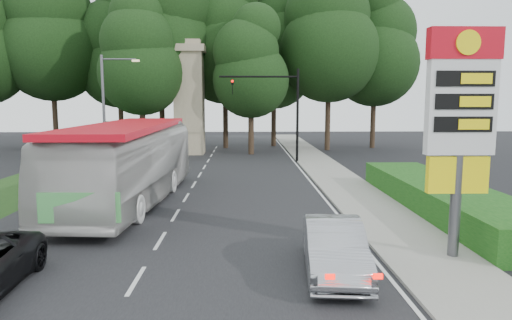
{
  "coord_description": "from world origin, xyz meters",
  "views": [
    {
      "loc": [
        2.89,
        -11.18,
        4.77
      ],
      "look_at": [
        3.4,
        8.6,
        2.2
      ],
      "focal_mm": 32.0,
      "sensor_mm": 36.0,
      "label": 1
    }
  ],
  "objects_px": {
    "gas_station_pylon": "(461,112)",
    "monument": "(189,97)",
    "sedan_silver": "(334,248)",
    "streetlight_signs": "(107,106)",
    "traffic_signal_mast": "(281,102)",
    "transit_bus": "(129,164)"
  },
  "relations": [
    {
      "from": "gas_station_pylon",
      "to": "monument",
      "type": "height_order",
      "value": "monument"
    },
    {
      "from": "monument",
      "to": "sedan_silver",
      "type": "bearing_deg",
      "value": -75.76
    },
    {
      "from": "gas_station_pylon",
      "to": "sedan_silver",
      "type": "bearing_deg",
      "value": -164.88
    },
    {
      "from": "gas_station_pylon",
      "to": "streetlight_signs",
      "type": "bearing_deg",
      "value": 128.96
    },
    {
      "from": "sedan_silver",
      "to": "streetlight_signs",
      "type": "bearing_deg",
      "value": 125.2
    },
    {
      "from": "gas_station_pylon",
      "to": "streetlight_signs",
      "type": "xyz_separation_m",
      "value": [
        -16.19,
        20.01,
        -0.01
      ]
    },
    {
      "from": "traffic_signal_mast",
      "to": "streetlight_signs",
      "type": "distance_m",
      "value": 12.83
    },
    {
      "from": "transit_bus",
      "to": "sedan_silver",
      "type": "xyz_separation_m",
      "value": [
        7.82,
        -8.95,
        -1.12
      ]
    },
    {
      "from": "sedan_silver",
      "to": "traffic_signal_mast",
      "type": "bearing_deg",
      "value": 94.01
    },
    {
      "from": "traffic_signal_mast",
      "to": "sedan_silver",
      "type": "height_order",
      "value": "traffic_signal_mast"
    },
    {
      "from": "monument",
      "to": "gas_station_pylon",
      "type": "bearing_deg",
      "value": -68.2
    },
    {
      "from": "traffic_signal_mast",
      "to": "sedan_silver",
      "type": "distance_m",
      "value": 23.37
    },
    {
      "from": "traffic_signal_mast",
      "to": "streetlight_signs",
      "type": "xyz_separation_m",
      "value": [
        -12.67,
        -1.99,
        -0.23
      ]
    },
    {
      "from": "streetlight_signs",
      "to": "sedan_silver",
      "type": "height_order",
      "value": "streetlight_signs"
    },
    {
      "from": "streetlight_signs",
      "to": "monument",
      "type": "distance_m",
      "value": 9.44
    },
    {
      "from": "gas_station_pylon",
      "to": "monument",
      "type": "xyz_separation_m",
      "value": [
        -11.2,
        28.01,
        0.66
      ]
    },
    {
      "from": "sedan_silver",
      "to": "monument",
      "type": "bearing_deg",
      "value": 109.03
    },
    {
      "from": "traffic_signal_mast",
      "to": "gas_station_pylon",
      "type": "bearing_deg",
      "value": -80.91
    },
    {
      "from": "gas_station_pylon",
      "to": "traffic_signal_mast",
      "type": "xyz_separation_m",
      "value": [
        -3.52,
        22.0,
        0.22
      ]
    },
    {
      "from": "gas_station_pylon",
      "to": "sedan_silver",
      "type": "height_order",
      "value": "gas_station_pylon"
    },
    {
      "from": "gas_station_pylon",
      "to": "traffic_signal_mast",
      "type": "relative_size",
      "value": 0.95
    },
    {
      "from": "traffic_signal_mast",
      "to": "transit_bus",
      "type": "height_order",
      "value": "traffic_signal_mast"
    }
  ]
}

